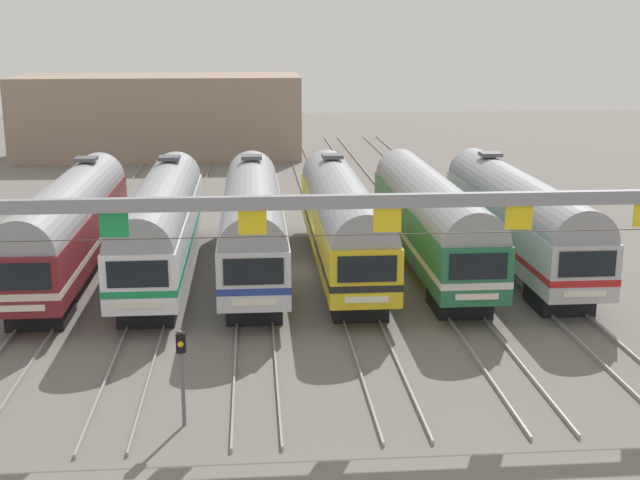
{
  "coord_description": "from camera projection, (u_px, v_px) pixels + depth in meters",
  "views": [
    {
      "loc": [
        -2.14,
        -39.66,
        11.61
      ],
      "look_at": [
        0.94,
        -1.85,
        2.06
      ],
      "focal_mm": 47.39,
      "sensor_mm": 36.0,
      "label": 1
    }
  ],
  "objects": [
    {
      "name": "ground_plane",
      "position": [
        298.0,
        272.0,
        41.33
      ],
      "size": [
        160.0,
        160.0,
        0.0
      ],
      "primitive_type": "plane",
      "color": "slate"
    },
    {
      "name": "track_bed",
      "position": [
        284.0,
        202.0,
        57.75
      ],
      "size": [
        23.11,
        70.0,
        0.15
      ],
      "color": "gray",
      "rests_on": "ground"
    },
    {
      "name": "commuter_train_maroon",
      "position": [
        69.0,
        223.0,
        39.83
      ],
      "size": [
        2.88,
        18.06,
        5.05
      ],
      "color": "maroon",
      "rests_on": "ground"
    },
    {
      "name": "commuter_train_white",
      "position": [
        162.0,
        221.0,
        40.17
      ],
      "size": [
        2.88,
        18.06,
        5.05
      ],
      "color": "white",
      "rests_on": "ground"
    },
    {
      "name": "commuter_train_silver",
      "position": [
        253.0,
        219.0,
        40.51
      ],
      "size": [
        2.88,
        18.06,
        5.05
      ],
      "color": "silver",
      "rests_on": "ground"
    },
    {
      "name": "commuter_train_yellow",
      "position": [
        342.0,
        218.0,
        40.85
      ],
      "size": [
        2.88,
        18.06,
        5.05
      ],
      "color": "gold",
      "rests_on": "ground"
    },
    {
      "name": "commuter_train_green",
      "position": [
        430.0,
        216.0,
        41.18
      ],
      "size": [
        2.88,
        18.06,
        4.77
      ],
      "color": "#236B42",
      "rests_on": "ground"
    },
    {
      "name": "commuter_train_stainless",
      "position": [
        516.0,
        215.0,
        41.53
      ],
      "size": [
        2.88,
        18.06,
        5.05
      ],
      "color": "#B2B5BA",
      "rests_on": "ground"
    },
    {
      "name": "catenary_gantry",
      "position": [
        320.0,
        229.0,
        26.97
      ],
      "size": [
        26.85,
        0.44,
        6.97
      ],
      "color": "gray",
      "rests_on": "ground"
    },
    {
      "name": "yard_signal_mast",
      "position": [
        182.0,
        360.0,
        24.87
      ],
      "size": [
        0.28,
        0.35,
        3.0
      ],
      "color": "#59595E",
      "rests_on": "ground"
    },
    {
      "name": "maintenance_building",
      "position": [
        161.0,
        116.0,
        78.08
      ],
      "size": [
        25.62,
        10.0,
        7.4
      ],
      "primitive_type": "cube",
      "color": "gray",
      "rests_on": "ground"
    }
  ]
}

